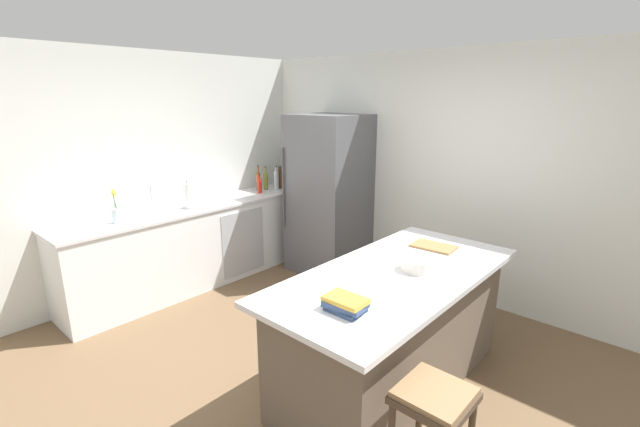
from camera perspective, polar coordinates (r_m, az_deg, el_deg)
name	(u,v)px	position (r m, az deg, el deg)	size (l,w,h in m)	color
ground_plane	(294,376)	(3.62, -3.43, -20.79)	(7.20, 7.20, 0.00)	brown
wall_rear	(440,175)	(4.84, 15.67, 4.92)	(6.00, 0.10, 2.60)	silver
wall_left	(132,176)	(5.05, -23.72, 4.61)	(0.10, 6.00, 2.60)	silver
counter_run_left	(201,243)	(5.20, -15.54, -3.84)	(0.63, 3.12, 0.93)	white
kitchen_island	(393,328)	(3.35, 9.69, -14.78)	(0.99, 2.11, 0.91)	brown
refrigerator	(328,195)	(5.23, 1.13, 2.46)	(0.84, 0.78, 1.92)	#56565B
bar_stool	(433,412)	(2.50, 14.80, -24.08)	(0.36, 0.36, 0.70)	#473828
sink_faucet	(152,198)	(4.84, -21.36, 1.89)	(0.15, 0.05, 0.30)	silver
flower_vase	(116,213)	(4.60, -25.43, 0.02)	(0.09, 0.09, 0.33)	silver
paper_towel_roll	(188,196)	(4.92, -17.14, 2.20)	(0.14, 0.14, 0.31)	gray
wine_bottle	(287,176)	(5.93, -4.35, 5.03)	(0.07, 0.07, 0.35)	#19381E
whiskey_bottle	(280,178)	(5.90, -5.38, 4.68)	(0.08, 0.08, 0.27)	brown
syrup_bottle	(281,180)	(5.77, -5.23, 4.52)	(0.06, 0.06, 0.30)	#5B3319
soda_bottle	(276,180)	(5.69, -5.82, 4.47)	(0.07, 0.07, 0.31)	silver
olive_oil_bottle	(266,181)	(5.71, -7.22, 4.34)	(0.06, 0.06, 0.30)	olive
vinegar_bottle	(258,181)	(5.65, -8.18, 4.32)	(0.05, 0.05, 0.33)	#994C23
hot_sauce_bottle	(260,186)	(5.50, -8.01, 3.66)	(0.05, 0.05, 0.24)	red
cookbook_stack	(345,304)	(2.57, 3.40, -11.90)	(0.26, 0.19, 0.09)	#334770
mixing_bowl	(417,265)	(3.20, 12.70, -6.65)	(0.23, 0.23, 0.09)	silver
cutting_board	(434,246)	(3.71, 14.86, -4.24)	(0.37, 0.25, 0.02)	#9E7042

